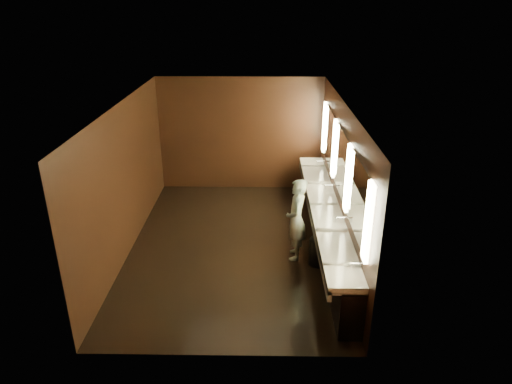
% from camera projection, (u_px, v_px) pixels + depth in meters
% --- Properties ---
extents(floor, '(6.00, 6.00, 0.00)m').
position_uv_depth(floor, '(234.00, 245.00, 9.01)').
color(floor, black).
rests_on(floor, ground).
extents(ceiling, '(4.00, 6.00, 0.02)m').
position_uv_depth(ceiling, '(231.00, 105.00, 7.90)').
color(ceiling, '#2D2D2B').
rests_on(ceiling, wall_back).
extents(wall_back, '(4.00, 0.02, 2.80)m').
position_uv_depth(wall_back, '(241.00, 134.00, 11.21)').
color(wall_back, black).
rests_on(wall_back, floor).
extents(wall_front, '(4.00, 0.02, 2.80)m').
position_uv_depth(wall_front, '(218.00, 269.00, 5.70)').
color(wall_front, black).
rests_on(wall_front, floor).
extents(wall_left, '(0.02, 6.00, 2.80)m').
position_uv_depth(wall_left, '(126.00, 179.00, 8.49)').
color(wall_left, black).
rests_on(wall_left, floor).
extents(wall_right, '(0.02, 6.00, 2.80)m').
position_uv_depth(wall_right, '(341.00, 180.00, 8.43)').
color(wall_right, black).
rests_on(wall_right, floor).
extents(sink_counter, '(0.55, 5.40, 1.01)m').
position_uv_depth(sink_counter, '(327.00, 224.00, 8.79)').
color(sink_counter, black).
rests_on(sink_counter, floor).
extents(mirror_band, '(0.06, 5.03, 1.15)m').
position_uv_depth(mirror_band, '(341.00, 162.00, 8.29)').
color(mirror_band, '#FFF5B3').
rests_on(mirror_band, wall_right).
extents(person, '(0.41, 0.59, 1.56)m').
position_uv_depth(person, '(296.00, 220.00, 8.32)').
color(person, '#86B6C7').
rests_on(person, floor).
extents(trash_bin, '(0.41, 0.41, 0.52)m').
position_uv_depth(trash_bin, '(318.00, 252.00, 8.29)').
color(trash_bin, black).
rests_on(trash_bin, floor).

